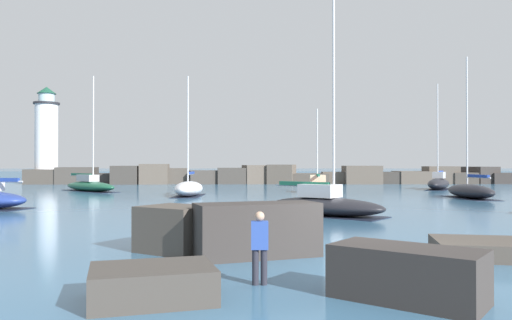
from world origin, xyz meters
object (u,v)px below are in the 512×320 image
(sailboat_moored_0, at_px, (470,191))
(person_on_rocks, at_px, (260,244))
(sailboat_moored_4, at_px, (189,188))
(sailboat_moored_5, at_px, (439,183))
(sailboat_moored_1, at_px, (318,186))
(sailboat_moored_7, at_px, (90,185))
(lighthouse, at_px, (46,142))
(sailboat_moored_3, at_px, (325,204))

(sailboat_moored_0, height_order, person_on_rocks, sailboat_moored_0)
(sailboat_moored_4, bearing_deg, sailboat_moored_5, 23.27)
(sailboat_moored_1, bearing_deg, sailboat_moored_0, -37.74)
(sailboat_moored_4, height_order, sailboat_moored_5, sailboat_moored_5)
(sailboat_moored_5, relative_size, sailboat_moored_7, 0.98)
(sailboat_moored_0, bearing_deg, sailboat_moored_5, 78.67)
(lighthouse, height_order, sailboat_moored_4, lighthouse)
(sailboat_moored_4, xyz_separation_m, sailboat_moored_7, (-10.24, 7.26, -0.04))
(sailboat_moored_5, bearing_deg, sailboat_moored_4, -156.73)
(lighthouse, relative_size, sailboat_moored_4, 1.33)
(sailboat_moored_3, height_order, sailboat_moored_7, sailboat_moored_7)
(sailboat_moored_5, bearing_deg, sailboat_moored_3, -121.08)
(lighthouse, distance_m, sailboat_moored_5, 48.49)
(sailboat_moored_5, xyz_separation_m, sailboat_moored_7, (-34.24, -3.06, -0.10))
(sailboat_moored_5, distance_m, person_on_rocks, 44.00)
(sailboat_moored_3, height_order, sailboat_moored_5, sailboat_moored_3)
(sailboat_moored_1, xyz_separation_m, person_on_rocks, (-5.90, -34.54, 0.28))
(sailboat_moored_1, distance_m, sailboat_moored_3, 20.46)
(lighthouse, relative_size, sailboat_moored_3, 1.19)
(lighthouse, relative_size, person_on_rocks, 8.24)
(lighthouse, bearing_deg, sailboat_moored_1, -31.98)
(sailboat_moored_7, bearing_deg, sailboat_moored_3, -49.99)
(sailboat_moored_7, bearing_deg, sailboat_moored_1, -5.76)
(lighthouse, xyz_separation_m, sailboat_moored_1, (32.79, -20.47, -4.89))
(sailboat_moored_4, bearing_deg, sailboat_moored_1, 24.92)
(sailboat_moored_0, xyz_separation_m, sailboat_moored_1, (-10.35, 8.01, -0.01))
(lighthouse, height_order, sailboat_moored_7, lighthouse)
(sailboat_moored_0, bearing_deg, sailboat_moored_7, 162.19)
(lighthouse, relative_size, sailboat_moored_1, 1.66)
(sailboat_moored_1, xyz_separation_m, sailboat_moored_7, (-21.25, 2.15, 0.02))
(sailboat_moored_7, xyz_separation_m, person_on_rocks, (15.36, -36.68, 0.27))
(sailboat_moored_0, xyz_separation_m, sailboat_moored_5, (2.65, 13.21, 0.10))
(sailboat_moored_5, relative_size, person_on_rocks, 6.90)
(sailboat_moored_5, bearing_deg, sailboat_moored_0, -101.33)
(sailboat_moored_1, height_order, person_on_rocks, sailboat_moored_1)
(sailboat_moored_4, distance_m, sailboat_moored_5, 26.13)
(sailboat_moored_3, relative_size, sailboat_moored_5, 1.01)
(sailboat_moored_5, height_order, person_on_rocks, sailboat_moored_5)
(sailboat_moored_4, relative_size, person_on_rocks, 6.18)
(sailboat_moored_0, distance_m, sailboat_moored_5, 13.47)
(sailboat_moored_3, xyz_separation_m, sailboat_moored_4, (-8.62, 15.21, 0.05))
(sailboat_moored_7, relative_size, person_on_rocks, 7.00)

